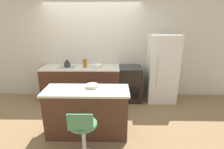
{
  "coord_description": "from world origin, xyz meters",
  "views": [
    {
      "loc": [
        0.58,
        -4.03,
        2.09
      ],
      "look_at": [
        0.53,
        -0.42,
        0.94
      ],
      "focal_mm": 28.0,
      "sensor_mm": 36.0,
      "label": 1
    }
  ],
  "objects_px": {
    "refrigerator": "(162,69)",
    "mixing_bowl": "(98,66)",
    "stool_chair": "(83,135)",
    "oven_range": "(130,84)",
    "kettle": "(67,64)"
  },
  "relations": [
    {
      "from": "refrigerator",
      "to": "mixing_bowl",
      "type": "distance_m",
      "value": 1.66
    },
    {
      "from": "stool_chair",
      "to": "mixing_bowl",
      "type": "distance_m",
      "value": 2.22
    },
    {
      "from": "oven_range",
      "to": "kettle",
      "type": "bearing_deg",
      "value": -179.94
    },
    {
      "from": "stool_chair",
      "to": "mixing_bowl",
      "type": "xyz_separation_m",
      "value": [
        0.02,
        2.16,
        0.49
      ]
    },
    {
      "from": "refrigerator",
      "to": "kettle",
      "type": "distance_m",
      "value": 2.45
    },
    {
      "from": "mixing_bowl",
      "to": "kettle",
      "type": "bearing_deg",
      "value": 180.0
    },
    {
      "from": "kettle",
      "to": "mixing_bowl",
      "type": "xyz_separation_m",
      "value": [
        0.79,
        0.0,
        -0.04
      ]
    },
    {
      "from": "kettle",
      "to": "mixing_bowl",
      "type": "distance_m",
      "value": 0.79
    },
    {
      "from": "refrigerator",
      "to": "stool_chair",
      "type": "height_order",
      "value": "refrigerator"
    },
    {
      "from": "stool_chair",
      "to": "kettle",
      "type": "relative_size",
      "value": 4.6
    },
    {
      "from": "oven_range",
      "to": "stool_chair",
      "type": "xyz_separation_m",
      "value": [
        -0.88,
        -2.16,
        -0.0
      ]
    },
    {
      "from": "kettle",
      "to": "refrigerator",
      "type": "bearing_deg",
      "value": -0.07
    },
    {
      "from": "refrigerator",
      "to": "stool_chair",
      "type": "xyz_separation_m",
      "value": [
        -1.68,
        -2.16,
        -0.42
      ]
    },
    {
      "from": "oven_range",
      "to": "stool_chair",
      "type": "distance_m",
      "value": 2.34
    },
    {
      "from": "refrigerator",
      "to": "mixing_bowl",
      "type": "height_order",
      "value": "refrigerator"
    }
  ]
}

